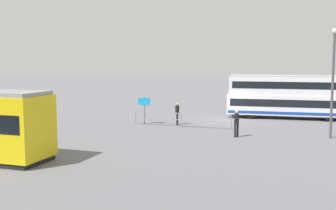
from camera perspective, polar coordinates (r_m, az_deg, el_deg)
name	(u,v)px	position (r m, az deg, el deg)	size (l,w,h in m)	color
ground_plane	(229,121)	(35.26, 8.48, -2.15)	(160.00, 160.00, 0.00)	slate
double_decker_bus	(291,97)	(37.53, 16.69, 1.13)	(11.16, 3.47, 3.77)	white
pedestrian_near_railing	(177,112)	(32.59, 1.29, -0.98)	(0.38, 0.38, 1.74)	black
pedestrian_crossing	(237,122)	(27.68, 9.45, -2.27)	(0.45, 0.45, 1.81)	black
pedestrian_railing	(181,117)	(31.46, 1.86, -1.73)	(7.80, 0.33, 1.08)	gray
info_sign	(144,105)	(32.90, -3.30, -0.04)	(0.98, 0.12, 2.21)	slate
street_lamp	(333,75)	(28.75, 21.83, 3.89)	(0.36, 0.36, 7.13)	#4C4C51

